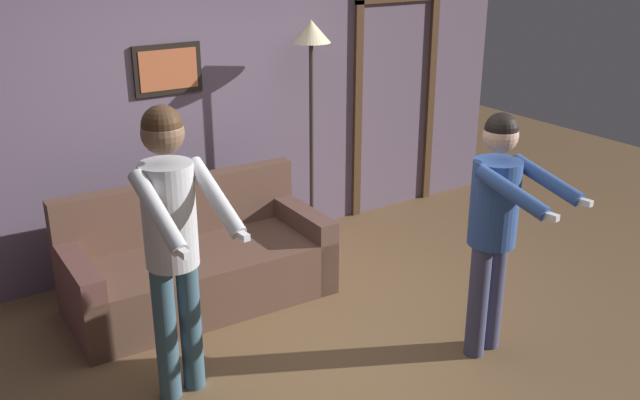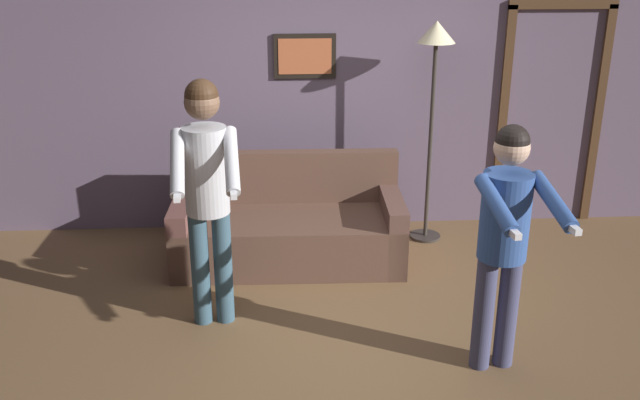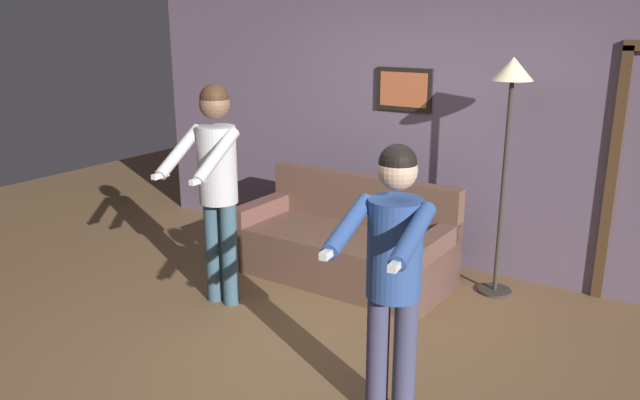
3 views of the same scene
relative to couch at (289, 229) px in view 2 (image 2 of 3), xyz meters
The scene contains 6 objects.
ground_plane 1.33m from the couch, 71.15° to the right, with size 12.00×12.00×0.00m, color brown.
back_wall_assembly 1.37m from the couch, 60.62° to the left, with size 6.40×0.10×2.60m.
couch is the anchor object (origin of this frame).
torchiere_lamp 1.87m from the couch, 17.05° to the left, with size 0.32×0.32×1.95m.
person_standing_left 1.40m from the couch, 118.93° to the right, with size 0.47×0.69×1.77m.
person_standing_right 2.23m from the couch, 52.66° to the right, with size 0.48×0.71×1.61m.
Camera 2 is at (-0.49, -4.32, 2.67)m, focal length 40.00 mm.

